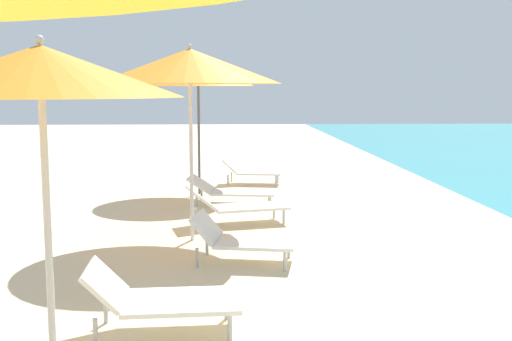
% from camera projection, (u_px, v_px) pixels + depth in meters
% --- Properties ---
extents(umbrella_third, '(1.83, 1.83, 2.42)m').
position_uv_depth(umbrella_third, '(41.00, 72.00, 3.97)').
color(umbrella_third, silver).
rests_on(umbrella_third, ground).
extents(lounger_third_shoreside, '(1.32, 0.73, 0.62)m').
position_uv_depth(lounger_third_shoreside, '(160.00, 297.00, 5.29)').
color(lounger_third_shoreside, white).
rests_on(lounger_third_shoreside, ground).
extents(umbrella_fourth, '(2.47, 2.47, 2.67)m').
position_uv_depth(umbrella_fourth, '(190.00, 66.00, 8.32)').
color(umbrella_fourth, silver).
rests_on(umbrella_fourth, ground).
extents(lounger_fourth_shoreside, '(1.64, 0.94, 0.59)m').
position_uv_depth(lounger_fourth_shoreside, '(236.00, 205.00, 9.62)').
color(lounger_fourth_shoreside, white).
rests_on(lounger_fourth_shoreside, ground).
extents(lounger_fourth_inland, '(1.32, 0.86, 0.60)m').
position_uv_depth(lounger_fourth_inland, '(241.00, 238.00, 7.46)').
color(lounger_fourth_inland, white).
rests_on(lounger_fourth_inland, ground).
extents(umbrella_farthest, '(2.19, 2.19, 2.73)m').
position_uv_depth(umbrella_farthest, '(198.00, 72.00, 12.13)').
color(umbrella_farthest, '#4C4C51').
rests_on(umbrella_farthest, ground).
extents(lounger_farthest_shoreside, '(1.35, 0.81, 0.56)m').
position_uv_depth(lounger_farthest_shoreside, '(251.00, 171.00, 13.66)').
color(lounger_farthest_shoreside, white).
rests_on(lounger_farthest_shoreside, ground).
extents(lounger_farthest_inland, '(1.64, 0.83, 0.51)m').
position_uv_depth(lounger_farthest_inland, '(231.00, 190.00, 11.27)').
color(lounger_farthest_inland, white).
rests_on(lounger_farthest_inland, ground).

